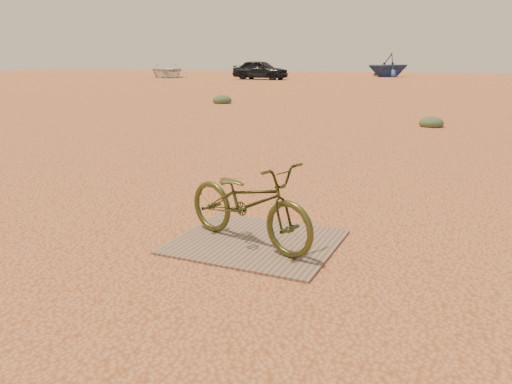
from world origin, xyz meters
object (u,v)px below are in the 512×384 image
at_px(plywood_board, 256,242).
at_px(boat_far_left, 388,65).
at_px(car, 260,70).
at_px(boat_near_left, 167,71).
at_px(bicycle, 249,202).

distance_m(plywood_board, boat_far_left, 44.63).
distance_m(car, boat_far_left, 13.16).
distance_m(plywood_board, boat_near_left, 42.85).
bearing_deg(boat_far_left, car, -82.34).
relative_size(plywood_board, bicycle, 0.98).
distance_m(plywood_board, car, 37.11).
height_order(bicycle, boat_near_left, boat_near_left).
bearing_deg(bicycle, car, 42.41).
relative_size(plywood_board, boat_near_left, 0.25).
bearing_deg(car, boat_far_left, -36.28).
height_order(plywood_board, boat_far_left, boat_far_left).
relative_size(bicycle, car, 0.32).
height_order(car, boat_far_left, boat_far_left).
bearing_deg(car, plywood_board, -153.15).
xyz_separation_m(car, boat_far_left, (8.37, 10.15, 0.31)).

